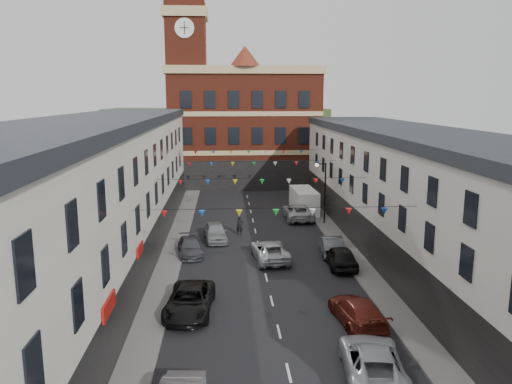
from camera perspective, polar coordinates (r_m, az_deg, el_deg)
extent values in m
plane|color=black|center=(34.53, 1.18, -9.74)|extent=(160.00, 160.00, 0.00)
cube|color=#605E5B|center=(36.51, -10.07, -8.62)|extent=(1.80, 64.00, 0.15)
cube|color=#605E5B|center=(37.54, 11.58, -8.13)|extent=(1.80, 64.00, 0.15)
cube|color=beige|center=(35.15, -18.48, -1.44)|extent=(8.00, 56.00, 10.00)
cube|color=black|center=(34.47, -19.02, 7.29)|extent=(8.40, 56.00, 0.70)
cube|color=black|center=(35.20, -11.72, -6.81)|extent=(0.12, 56.00, 3.20)
cube|color=beige|center=(37.05, 19.58, -1.69)|extent=(8.00, 56.00, 9.00)
cube|color=black|center=(36.37, 20.06, 5.79)|extent=(8.40, 56.00, 0.70)
cube|color=black|center=(36.39, 13.38, -6.29)|extent=(0.12, 56.00, 3.20)
cube|color=maroon|center=(70.42, -1.41, 7.06)|extent=(20.00, 12.00, 15.00)
cube|color=tan|center=(70.35, -1.44, 13.57)|extent=(20.60, 12.60, 1.00)
cone|color=maroon|center=(65.47, -1.27, 15.27)|extent=(4.00, 4.00, 2.60)
cube|color=maroon|center=(67.38, -7.82, 10.62)|extent=(5.00, 5.00, 24.00)
cube|color=tan|center=(68.17, -8.06, 19.48)|extent=(5.60, 5.60, 1.20)
cylinder|color=white|center=(65.37, -8.18, 18.08)|extent=(2.40, 0.12, 2.40)
cube|color=#365226|center=(94.49, -4.42, 6.47)|extent=(40.00, 14.00, 10.00)
cylinder|color=black|center=(48.06, 7.89, -0.22)|extent=(0.14, 0.14, 6.00)
cylinder|color=black|center=(47.52, 7.50, 3.20)|extent=(0.90, 0.10, 0.10)
sphere|color=beige|center=(47.45, 6.97, 3.08)|extent=(0.36, 0.36, 0.36)
imported|color=black|center=(29.19, -7.59, -12.21)|extent=(2.93, 5.60, 1.51)
imported|color=#44454D|center=(39.37, -7.53, -6.24)|extent=(2.36, 4.61, 1.28)
imported|color=gray|center=(42.94, -4.66, -4.54)|extent=(2.29, 4.71, 1.55)
imported|color=#A7AAAF|center=(23.53, 13.18, -18.34)|extent=(3.25, 5.82, 1.54)
imported|color=maroon|center=(28.20, 11.52, -13.22)|extent=(2.55, 5.28, 1.48)
imported|color=black|center=(36.76, 9.59, -7.29)|extent=(1.89, 4.67, 1.59)
imported|color=#53565B|center=(39.58, 8.60, -6.00)|extent=(1.96, 4.68, 1.50)
imported|color=#B7B9BD|center=(50.27, 4.83, -2.25)|extent=(2.69, 5.70, 1.58)
imported|color=#B3B7BB|center=(37.83, 1.60, -6.70)|extent=(2.94, 5.51, 1.47)
cube|color=white|center=(53.07, 5.49, -1.03)|extent=(2.43, 5.81, 2.53)
imported|color=black|center=(44.46, -1.89, -3.90)|extent=(0.61, 0.40, 1.66)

